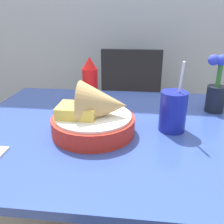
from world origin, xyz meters
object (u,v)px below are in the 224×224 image
object	(u,v)px
chair_far_window	(130,108)
drink_cup	(173,113)
ketchup_bottle	(90,83)
flower_vase	(217,88)
food_basket	(96,116)

from	to	relation	value
chair_far_window	drink_cup	size ratio (longest dim) A/B	3.72
chair_far_window	ketchup_bottle	bearing A→B (deg)	-104.22
chair_far_window	flower_vase	world-z (taller)	flower_vase
food_basket	drink_cup	size ratio (longest dim) A/B	1.13
chair_far_window	food_basket	size ratio (longest dim) A/B	3.30
drink_cup	flower_vase	bearing A→B (deg)	46.16
chair_far_window	food_basket	bearing A→B (deg)	-95.10
food_basket	drink_cup	distance (m)	0.25
ketchup_bottle	chair_far_window	bearing A→B (deg)	75.78
chair_far_window	food_basket	xyz separation A→B (m)	(-0.07, -0.83, 0.28)
food_basket	ketchup_bottle	world-z (taller)	ketchup_bottle
ketchup_bottle	flower_vase	xyz separation A→B (m)	(0.51, -0.01, -0.00)
ketchup_bottle	flower_vase	distance (m)	0.51
food_basket	ketchup_bottle	xyz separation A→B (m)	(-0.07, 0.26, 0.04)
chair_far_window	drink_cup	xyz separation A→B (m)	(0.17, -0.78, 0.29)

